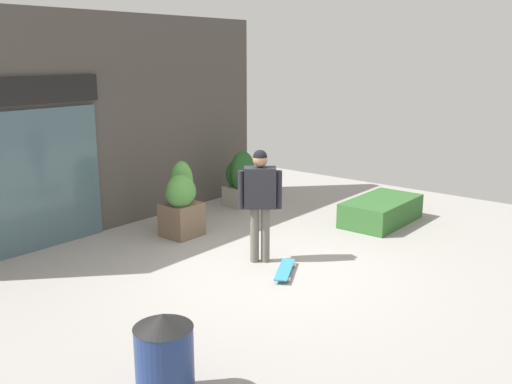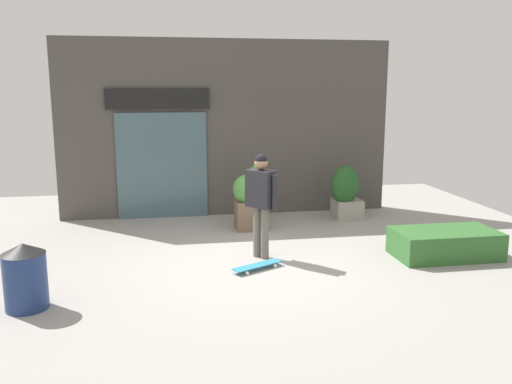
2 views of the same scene
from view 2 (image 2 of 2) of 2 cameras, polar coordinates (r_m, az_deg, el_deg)
The scene contains 8 objects.
ground_plane at distance 8.65m, azimuth -0.40°, elevation -7.26°, with size 12.00×12.00×0.00m, color #9E9993.
building_facade at distance 11.52m, azimuth -3.40°, elevation 6.66°, with size 7.06×0.31×3.72m.
skateboarder at distance 8.52m, azimuth 0.54°, elevation -0.29°, with size 0.50×0.52×1.70m.
skateboard at distance 8.20m, azimuth 0.15°, elevation -7.86°, with size 0.83×0.55×0.08m.
planter_box_left at distance 11.34m, azimuth 9.53°, elevation -0.07°, with size 0.68×0.64×1.15m.
planter_box_right at distance 10.36m, azimuth -0.59°, elevation -0.50°, with size 0.71×0.62×1.26m.
trash_bin at distance 7.29m, azimuth -23.42°, elevation -8.24°, with size 0.53×0.53×0.85m.
hedge_ledge at distance 9.28m, azimuth 19.52°, elevation -5.20°, with size 1.66×0.90×0.45m, color #33662D.
Camera 2 is at (-1.33, -8.10, 2.72)m, focal length 37.50 mm.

